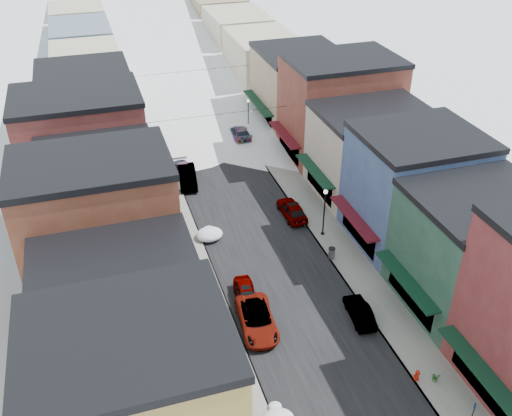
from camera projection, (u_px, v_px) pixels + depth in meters
road at (184, 102)px, 81.21m from camera, size 10.00×160.00×0.01m
sidewalk_left at (137, 107)px, 79.51m from camera, size 3.20×160.00×0.15m
sidewalk_right at (229, 97)px, 82.84m from camera, size 3.20×160.00×0.15m
curb_left at (148, 106)px, 79.90m from camera, size 0.10×160.00×0.15m
curb_right at (218, 98)px, 82.45m from camera, size 0.10×160.00×0.15m
bldg_l_yellow at (137, 413)px, 29.59m from camera, size 11.30×8.70×11.50m
bldg_l_cream at (122, 318)px, 36.99m from camera, size 11.30×8.20×9.50m
bldg_l_brick_near at (101, 234)px, 42.53m from camera, size 12.30×8.20×12.50m
bldg_l_grayblue at (102, 197)px, 50.45m from camera, size 11.30×9.20×9.00m
bldg_l_brick_far at (83, 145)px, 56.93m from camera, size 13.30×9.20×11.00m
bldg_l_tan at (88, 112)px, 65.53m from camera, size 11.30×11.20×10.00m
bldg_r_green at (474, 250)px, 43.24m from camera, size 11.30×9.20×9.50m
bldg_r_blue at (414, 188)px, 50.25m from camera, size 11.30×9.20×10.50m
bldg_r_cream at (371, 151)px, 58.04m from camera, size 12.30×9.20×9.00m
bldg_r_brick_far at (340, 107)px, 64.77m from camera, size 13.30×9.20×11.50m
bldg_r_tan at (299, 87)px, 73.12m from camera, size 11.30×11.20×9.50m
distant_blocks at (156, 32)px, 97.65m from camera, size 34.00×55.00×8.00m
overhead_cables at (201, 91)px, 67.81m from camera, size 16.40×15.04×0.04m
car_white_suv at (257, 320)px, 42.58m from camera, size 3.13×5.84×1.56m
car_silver_sedan at (246, 294)px, 45.18m from camera, size 2.06×4.23×1.39m
car_dark_hatch at (187, 176)px, 61.06m from camera, size 2.41×5.38×1.72m
car_silver_wagon at (184, 173)px, 62.02m from camera, size 2.04×5.01×1.45m
car_green_sedan at (360, 312)px, 43.47m from camera, size 1.84×4.16×1.33m
car_gray_suv at (292, 209)px, 55.59m from camera, size 1.94×4.74×1.61m
car_black_sedan at (240, 133)px, 70.58m from camera, size 2.45×5.64×1.61m
car_lane_silver at (182, 109)px, 76.98m from camera, size 2.05×5.01×1.70m
car_lane_white at (185, 92)px, 82.72m from camera, size 3.04×5.41×1.43m
fire_hydrant at (417, 375)px, 38.39m from camera, size 0.49×0.37×0.84m
parking_sign at (473, 413)px, 34.72m from camera, size 0.12×0.29×2.18m
trash_can at (332, 253)px, 49.79m from camera, size 0.61×0.61×1.03m
streetlamp_near at (325, 207)px, 51.55m from camera, size 0.40×0.40×4.77m
streetlamp_far at (248, 111)px, 71.16m from camera, size 0.35×0.35×4.24m
planter_near at (435, 377)px, 38.32m from camera, size 0.62×0.56×0.64m
snow_pile_mid at (209, 234)px, 52.56m from camera, size 2.46×2.72×1.04m
snow_pile_far at (182, 184)px, 60.51m from camera, size 2.18×2.54×0.92m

